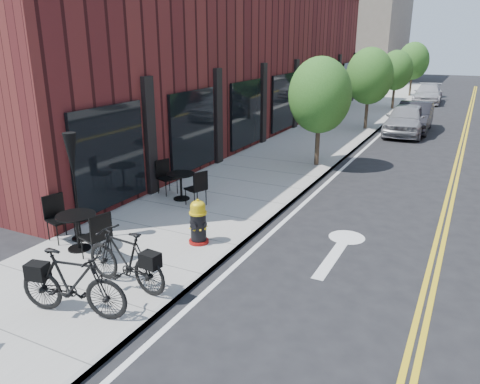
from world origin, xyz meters
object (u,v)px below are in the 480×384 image
Objects in this scene: bistro_set_c at (181,182)px; patio_umbrella at (73,164)px; parked_car_b at (414,117)px; bicycle_left at (125,259)px; parked_car_a at (406,119)px; parked_car_c at (428,94)px; bicycle_right at (73,283)px; bistro_set_b at (77,227)px; fire_hydrant at (198,222)px.

patio_umbrella is at bearing -77.99° from bistro_set_c.
bistro_set_c is at bearing -108.42° from parked_car_b.
parked_car_a is (2.35, 17.94, 0.06)m from bicycle_left.
bicycle_right is at bearing -95.76° from parked_car_c.
bistro_set_b is at bearing -48.79° from patio_umbrella.
parked_car_b is (4.59, 18.13, 0.08)m from bistro_set_b.
bistro_set_c is at bearing 102.56° from bistro_set_b.
bicycle_right is 1.03× the size of bistro_set_c.
bistro_set_c is (0.15, 3.80, -0.03)m from bistro_set_b.
bicycle_right is 20.24m from parked_car_b.
patio_umbrella is at bearing -106.37° from parked_car_a.
patio_umbrella is 18.43m from parked_car_b.
parked_car_c reaches higher than bicycle_left.
bicycle_left is 1.12m from bicycle_right.
bicycle_right reaches higher than bicycle_left.
parked_car_c is at bearing -16.33° from bicycle_right.
parked_car_a reaches higher than bicycle_left.
parked_car_a is 1.04m from parked_car_b.
bistro_set_b reaches higher than fire_hydrant.
parked_car_c is at bearing 85.84° from fire_hydrant.
fire_hydrant is 15.82m from parked_car_a.
bicycle_right is 5.96m from bistro_set_c.
patio_umbrella is 17.40m from parked_car_a.
fire_hydrant is at bearing -99.51° from parked_car_b.
fire_hydrant is at bearing 22.42° from patio_umbrella.
parked_car_b is at bearing 177.83° from bicycle_left.
bistro_set_b is (-2.15, -1.46, 0.04)m from fire_hydrant.
patio_umbrella is at bearing -157.92° from fire_hydrant.
fire_hydrant is 0.54× the size of bicycle_left.
bicycle_right is 31.93m from parked_car_c.
parked_car_a reaches higher than bistro_set_b.
bicycle_right is at bearing -98.12° from parked_car_a.
parked_car_b is (4.96, 17.71, -1.16)m from patio_umbrella.
bicycle_right is at bearing -2.52° from bicycle_left.
bicycle_left is at bearing -98.08° from parked_car_a.
bicycle_left is 0.77× the size of patio_umbrella.
fire_hydrant is 16.85m from parked_car_b.
bicycle_left is 19.12m from parked_car_b.
fire_hydrant is at bearing -178.38° from bicycle_left.
parked_car_b is at bearing 93.42° from bistro_set_c.
bistro_set_b is (-1.99, 0.81, -0.04)m from bicycle_left.
patio_umbrella is (-2.20, 2.34, 1.18)m from bicycle_right.
parked_car_a is at bearing -90.46° from parked_car_c.
parked_car_b is at bearing 75.64° from parked_car_a.
fire_hydrant is 3.01m from patio_umbrella.
patio_umbrella reaches higher than bistro_set_b.
parked_car_a is 12.81m from parked_car_c.
fire_hydrant is at bearing -28.68° from bistro_set_c.
patio_umbrella is (-0.37, 0.42, 1.24)m from bistro_set_b.
bicycle_right reaches higher than bistro_set_c.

